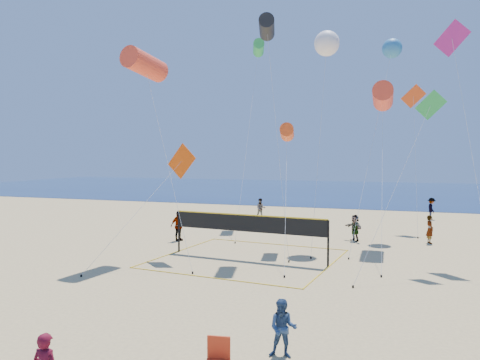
% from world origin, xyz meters
% --- Properties ---
extents(ocean, '(140.00, 50.00, 0.03)m').
position_xyz_m(ocean, '(0.00, 62.00, 0.01)').
color(ocean, navy).
rests_on(ocean, ground).
extents(bystander_a, '(0.82, 0.68, 1.54)m').
position_xyz_m(bystander_a, '(1.93, 1.80, 0.77)').
color(bystander_a, navy).
rests_on(bystander_a, ground).
extents(far_person_0, '(0.93, 1.19, 1.88)m').
position_xyz_m(far_person_0, '(-8.26, 16.07, 0.94)').
color(far_person_0, gray).
rests_on(far_person_0, ground).
extents(far_person_1, '(1.39, 1.45, 1.64)m').
position_xyz_m(far_person_1, '(2.13, 19.59, 0.82)').
color(far_person_1, gray).
rests_on(far_person_1, ground).
extents(far_person_2, '(0.60, 0.72, 1.70)m').
position_xyz_m(far_person_2, '(6.48, 20.25, 0.85)').
color(far_person_2, gray).
rests_on(far_person_2, ground).
extents(far_person_3, '(0.99, 0.89, 1.69)m').
position_xyz_m(far_person_3, '(-6.37, 27.71, 0.84)').
color(far_person_3, gray).
rests_on(far_person_3, ground).
extents(far_person_4, '(0.85, 1.25, 1.78)m').
position_xyz_m(far_person_4, '(7.22, 31.88, 0.89)').
color(far_person_4, gray).
rests_on(far_person_4, ground).
extents(camp_chair, '(0.63, 0.75, 1.14)m').
position_xyz_m(camp_chair, '(0.80, 0.02, 0.58)').
color(camp_chair, red).
rests_on(camp_chair, ground).
extents(volleyball_net, '(9.35, 9.21, 2.28)m').
position_xyz_m(volleyball_net, '(-2.59, 12.69, 1.55)').
color(volleyball_net, black).
rests_on(volleyball_net, ground).
extents(kite_0, '(4.78, 4.35, 10.81)m').
position_xyz_m(kite_0, '(-7.99, 11.79, 10.05)').
color(kite_0, '#FB4429').
rests_on(kite_0, ground).
extents(kite_1, '(2.57, 3.59, 12.85)m').
position_xyz_m(kite_1, '(-2.28, 15.02, 12.28)').
color(kite_1, black).
rests_on(kite_1, ground).
extents(kite_2, '(2.10, 7.65, 7.14)m').
position_xyz_m(kite_2, '(-1.41, 16.23, 6.62)').
color(kite_2, '#FF511A').
rests_on(kite_2, ground).
extents(kite_3, '(3.26, 5.57, 5.94)m').
position_xyz_m(kite_3, '(-6.14, 11.92, 4.82)').
color(kite_3, '#DF4808').
rests_on(kite_3, ground).
extents(kite_4, '(3.78, 5.41, 8.42)m').
position_xyz_m(kite_4, '(5.86, 13.86, 7.17)').
color(kite_4, green).
rests_on(kite_4, ground).
extents(kite_5, '(2.13, 6.85, 12.36)m').
position_xyz_m(kite_5, '(7.23, 16.74, 10.85)').
color(kite_5, '#C42383').
rests_on(kite_5, ground).
extents(kite_6, '(1.90, 6.15, 12.84)m').
position_xyz_m(kite_6, '(0.40, 18.87, 12.07)').
color(kite_6, white).
rests_on(kite_6, ground).
extents(kite_7, '(2.58, 10.46, 13.22)m').
position_xyz_m(kite_7, '(4.06, 23.78, 12.55)').
color(kite_7, teal).
rests_on(kite_7, ground).
extents(kite_8, '(2.10, 10.40, 14.29)m').
position_xyz_m(kite_8, '(-5.95, 25.61, 13.71)').
color(kite_8, green).
rests_on(kite_8, ground).
extents(kite_9, '(1.76, 4.80, 10.46)m').
position_xyz_m(kite_9, '(5.55, 26.18, 9.10)').
color(kite_9, '#FF511A').
rests_on(kite_9, ground).
extents(kite_10, '(1.26, 9.55, 9.57)m').
position_xyz_m(kite_10, '(3.69, 19.14, 8.79)').
color(kite_10, '#FB4429').
rests_on(kite_10, ground).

